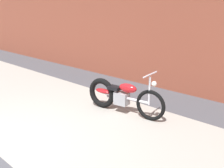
{
  "coord_description": "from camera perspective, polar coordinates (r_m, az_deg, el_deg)",
  "views": [
    {
      "loc": [
        4.11,
        -1.42,
        2.32
      ],
      "look_at": [
        0.52,
        2.44,
        0.75
      ],
      "focal_mm": 40.87,
      "sensor_mm": 36.0,
      "label": 1
    }
  ],
  "objects": [
    {
      "name": "sidewalk_slab",
      "position": [
        5.68,
        -8.66,
        -7.68
      ],
      "size": [
        36.0,
        3.5,
        0.01
      ],
      "primitive_type": "cube",
      "color": "#9E998E",
      "rests_on": "ground"
    },
    {
      "name": "brick_building_wall",
      "position": [
        7.79,
        11.65,
        17.09
      ],
      "size": [
        36.0,
        0.5,
        4.86
      ],
      "primitive_type": "cube",
      "color": "brown",
      "rests_on": "ground"
    },
    {
      "name": "motorcycle_red",
      "position": [
        5.85,
        1.55,
        -2.59
      ],
      "size": [
        2.0,
        0.58,
        1.03
      ],
      "rotation": [
        0.0,
        0.0,
        0.14
      ],
      "color": "black",
      "rests_on": "ground"
    }
  ]
}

